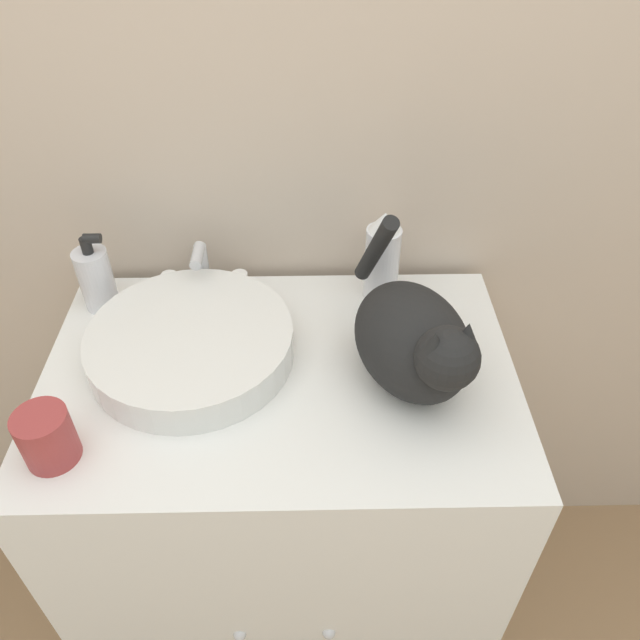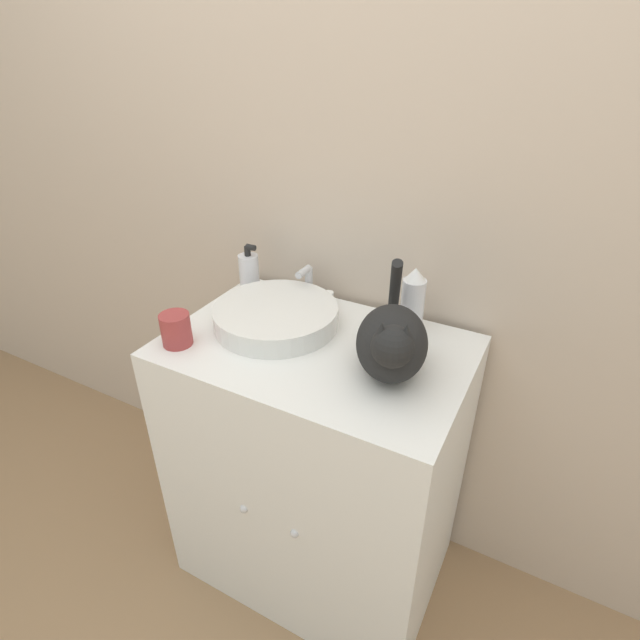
# 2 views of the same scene
# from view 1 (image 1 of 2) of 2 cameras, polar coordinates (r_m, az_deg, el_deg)

# --- Properties ---
(wall_back) EXTENTS (6.00, 0.05, 2.50)m
(wall_back) POSITION_cam_1_polar(r_m,az_deg,el_deg) (1.14, -4.07, 19.46)
(wall_back) COLOR #C6B29E
(wall_back) RESTS_ON ground_plane
(vanity_cabinet) EXTENTS (0.81, 0.55, 0.90)m
(vanity_cabinet) POSITION_cam_1_polar(r_m,az_deg,el_deg) (1.43, -2.94, -17.37)
(vanity_cabinet) COLOR white
(vanity_cabinet) RESTS_ON ground_plane
(sink_basin) EXTENTS (0.35, 0.35, 0.06)m
(sink_basin) POSITION_cam_1_polar(r_m,az_deg,el_deg) (1.10, -11.71, -2.14)
(sink_basin) COLOR white
(sink_basin) RESTS_ON vanity_cabinet
(faucet) EXTENTS (0.17, 0.08, 0.11)m
(faucet) POSITION_cam_1_polar(r_m,az_deg,el_deg) (1.23, -10.65, 4.37)
(faucet) COLOR silver
(faucet) RESTS_ON vanity_cabinet
(cat) EXTENTS (0.24, 0.35, 0.25)m
(cat) POSITION_cam_1_polar(r_m,az_deg,el_deg) (1.00, 8.65, -1.90)
(cat) COLOR black
(cat) RESTS_ON vanity_cabinet
(soap_bottle) EXTENTS (0.06, 0.06, 0.16)m
(soap_bottle) POSITION_cam_1_polar(r_m,az_deg,el_deg) (1.23, -19.79, 3.63)
(soap_bottle) COLOR silver
(soap_bottle) RESTS_ON vanity_cabinet
(spray_bottle) EXTENTS (0.07, 0.07, 0.18)m
(spray_bottle) POSITION_cam_1_polar(r_m,az_deg,el_deg) (1.18, 5.71, 5.78)
(spray_bottle) COLOR silver
(spray_bottle) RESTS_ON vanity_cabinet
(cup) EXTENTS (0.08, 0.08, 0.09)m
(cup) POSITION_cam_1_polar(r_m,az_deg,el_deg) (1.00, -23.71, -9.77)
(cup) COLOR #9E3838
(cup) RESTS_ON vanity_cabinet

